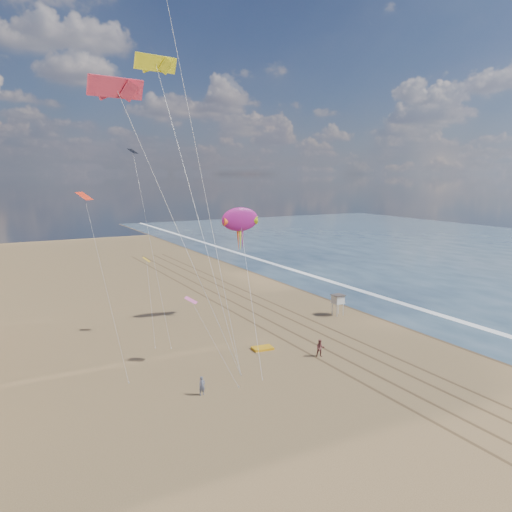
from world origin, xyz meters
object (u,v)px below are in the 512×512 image
Objects in this scene: lifeguard_stand at (338,299)px; grounded_kite at (262,348)px; kite_flyer_a at (202,386)px; show_kite at (240,220)px; kite_flyer_b at (320,348)px.

lifeguard_stand is 17.29m from grounded_kite.
kite_flyer_a reaches higher than grounded_kite.
lifeguard_stand is 17.32m from show_kite.
lifeguard_stand reaches higher than grounded_kite.
lifeguard_stand is 1.28× the size of grounded_kite.
show_kite is at bearing 155.80° from lifeguard_stand.
kite_flyer_a is at bearing -150.93° from lifeguard_stand.
show_kite is at bearing 79.76° from grounded_kite.
kite_flyer_a is at bearing -143.53° from kite_flyer_b.
grounded_kite is (-15.72, -6.91, -2.09)m from lifeguard_stand.
kite_flyer_a is (-26.02, -14.47, -1.37)m from lifeguard_stand.
kite_flyer_b is at bearing -134.12° from lifeguard_stand.
lifeguard_stand reaches higher than kite_flyer_b.
kite_flyer_b is at bearing -43.17° from grounded_kite.
kite_flyer_a is at bearing -124.77° from show_kite.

